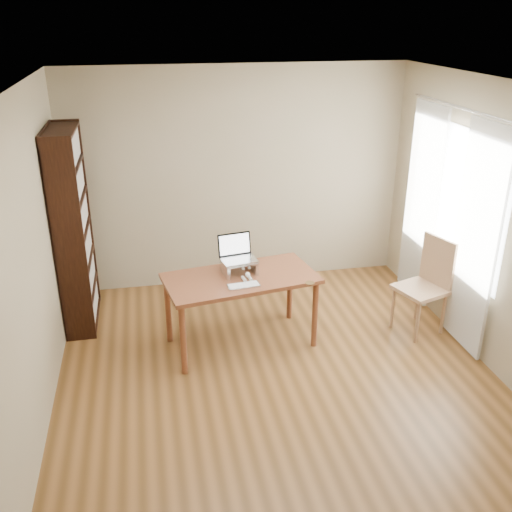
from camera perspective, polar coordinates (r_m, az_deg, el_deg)
The scene contains 10 objects.
room at distance 4.72m, azimuth 3.02°, elevation 0.60°, with size 4.04×4.54×2.64m.
bookshelf at distance 6.17m, azimuth -17.78°, elevation 2.52°, with size 0.30×0.90×2.10m.
curtains at distance 6.15m, azimuth 18.50°, elevation 3.56°, with size 0.03×1.90×2.25m.
desk at distance 5.58m, azimuth -1.54°, elevation -2.92°, with size 1.56×0.97×0.75m.
laptop_stand at distance 5.58m, azimuth -1.70°, elevation -0.95°, with size 0.32×0.25×0.13m.
laptop at distance 5.59m, azimuth -1.82°, elevation 0.32°, with size 0.37×0.33×0.24m.
keyboard at distance 5.34m, azimuth -1.25°, elevation -2.98°, with size 0.32×0.16×0.02m.
coaster at distance 5.43m, azimuth 5.42°, elevation -2.70°, with size 0.09×0.09×0.01m, color brown.
cat at distance 5.61m, azimuth -1.47°, elevation -0.97°, with size 0.25×0.48×0.15m.
chair at distance 6.13m, azimuth 16.85°, elevation -2.57°, with size 0.57×0.57×1.01m.
Camera 1 is at (-1.07, -4.21, 3.13)m, focal length 40.00 mm.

